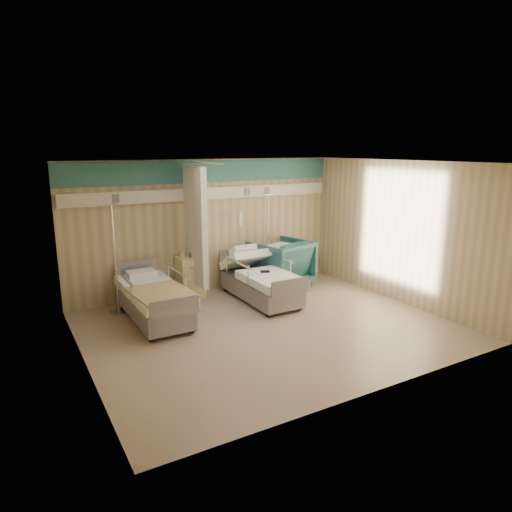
# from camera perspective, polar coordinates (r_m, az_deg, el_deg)

# --- Properties ---
(ground) EXTENTS (6.00, 5.00, 0.00)m
(ground) POSITION_cam_1_polar(r_m,az_deg,el_deg) (7.99, 1.56, -8.88)
(ground) COLOR gray
(ground) RESTS_ON ground
(room_walls) EXTENTS (6.04, 5.04, 2.82)m
(room_walls) POSITION_cam_1_polar(r_m,az_deg,el_deg) (7.69, 0.47, 4.66)
(room_walls) COLOR tan
(room_walls) RESTS_ON ground
(bed_right) EXTENTS (1.00, 2.16, 0.63)m
(bed_right) POSITION_cam_1_polar(r_m,az_deg,el_deg) (9.23, 0.58, -3.70)
(bed_right) COLOR white
(bed_right) RESTS_ON ground
(bed_left) EXTENTS (1.00, 2.16, 0.63)m
(bed_left) POSITION_cam_1_polar(r_m,az_deg,el_deg) (8.40, -12.57, -5.80)
(bed_left) COLOR white
(bed_left) RESTS_ON ground
(bedside_cabinet) EXTENTS (0.50, 0.48, 0.85)m
(bedside_cabinet) POSITION_cam_1_polar(r_m,az_deg,el_deg) (9.50, -8.18, -2.65)
(bedside_cabinet) COLOR beige
(bedside_cabinet) RESTS_ON ground
(visitor_armchair) EXTENTS (1.37, 1.40, 1.06)m
(visitor_armchair) POSITION_cam_1_polar(r_m,az_deg,el_deg) (10.10, 3.11, -0.93)
(visitor_armchair) COLOR #215353
(visitor_armchair) RESTS_ON ground
(waffle_blanket) EXTENTS (0.68, 0.64, 0.06)m
(waffle_blanket) POSITION_cam_1_polar(r_m,az_deg,el_deg) (10.00, 3.26, 2.23)
(waffle_blanket) COLOR white
(waffle_blanket) RESTS_ON visitor_armchair
(iv_stand_right) EXTENTS (0.37, 0.37, 2.05)m
(iv_stand_right) POSITION_cam_1_polar(r_m,az_deg,el_deg) (10.26, 1.46, -1.32)
(iv_stand_right) COLOR silver
(iv_stand_right) RESTS_ON ground
(iv_stand_left) EXTENTS (0.37, 0.37, 2.05)m
(iv_stand_left) POSITION_cam_1_polar(r_m,az_deg,el_deg) (8.90, -16.93, -4.25)
(iv_stand_left) COLOR silver
(iv_stand_left) RESTS_ON ground
(call_remote) EXTENTS (0.19, 0.13, 0.04)m
(call_remote) POSITION_cam_1_polar(r_m,az_deg,el_deg) (9.00, 1.12, -1.94)
(call_remote) COLOR black
(call_remote) RESTS_ON bed_right
(tan_blanket) EXTENTS (1.00, 1.22, 0.04)m
(tan_blanket) POSITION_cam_1_polar(r_m,az_deg,el_deg) (7.87, -11.75, -4.50)
(tan_blanket) COLOR tan
(tan_blanket) RESTS_ON bed_left
(toiletry_bag) EXTENTS (0.23, 0.17, 0.11)m
(toiletry_bag) POSITION_cam_1_polar(r_m,az_deg,el_deg) (9.38, -7.66, 0.20)
(toiletry_bag) COLOR black
(toiletry_bag) RESTS_ON bedside_cabinet
(white_cup) EXTENTS (0.09, 0.09, 0.12)m
(white_cup) POSITION_cam_1_polar(r_m,az_deg,el_deg) (9.35, -9.16, 0.14)
(white_cup) COLOR white
(white_cup) RESTS_ON bedside_cabinet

